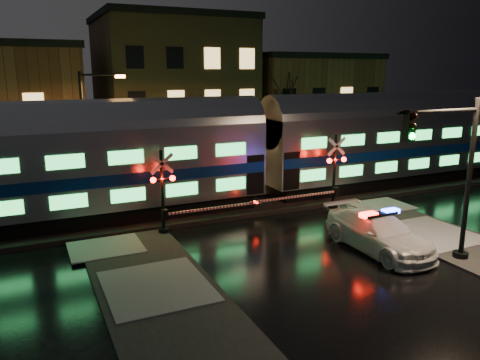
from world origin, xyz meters
name	(u,v)px	position (x,y,z in m)	size (l,w,h in m)	color
ground	(277,236)	(0.00, 0.00, 0.00)	(120.00, 120.00, 0.00)	black
ballast	(233,206)	(0.00, 5.00, 0.12)	(90.00, 4.20, 0.24)	black
sidewalk_left	(184,330)	(-6.50, -6.00, 0.06)	(4.00, 20.00, 0.12)	#2D2D2D
building_mid	(173,91)	(2.00, 22.50, 5.75)	(12.00, 11.00, 11.50)	brown
building_right	(301,104)	(15.00, 22.00, 4.25)	(12.00, 10.00, 8.50)	brown
train	(261,146)	(1.70, 5.00, 3.38)	(51.00, 3.12, 5.92)	black
police_car	(378,232)	(3.00, -3.34, 0.79)	(2.25, 5.44, 1.75)	white
crossing_signal_right	(329,180)	(4.47, 2.31, 1.72)	(5.87, 0.66, 4.16)	black
crossing_signal_left	(171,200)	(-4.35, 2.30, 1.65)	(5.63, 0.65, 3.98)	black
traffic_light	(451,179)	(4.33, -5.60, 3.44)	(4.19, 0.73, 6.47)	black
streetlight	(89,130)	(-6.94, 9.00, 4.28)	(2.48, 0.26, 7.42)	black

